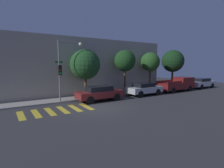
# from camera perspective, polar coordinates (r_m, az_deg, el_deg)

# --- Properties ---
(ground_plane) EXTENTS (60.00, 60.00, 0.00)m
(ground_plane) POSITION_cam_1_polar(r_m,az_deg,el_deg) (14.70, -5.14, -7.68)
(ground_plane) COLOR #333335
(sidewalk) EXTENTS (26.00, 2.03, 0.14)m
(sidewalk) POSITION_cam_1_polar(r_m,az_deg,el_deg) (18.44, -11.20, -4.65)
(sidewalk) COLOR gray
(sidewalk) RESTS_ON ground
(building_row) EXTENTS (26.00, 6.00, 6.56)m
(building_row) POSITION_cam_1_polar(r_m,az_deg,el_deg) (22.28, -15.54, 5.45)
(building_row) COLOR #A89E8E
(building_row) RESTS_ON ground
(crosswalk) EXTENTS (5.40, 2.60, 0.00)m
(crosswalk) POSITION_cam_1_polar(r_m,az_deg,el_deg) (14.37, -17.63, -8.28)
(crosswalk) COLOR gold
(crosswalk) RESTS_ON ground
(traffic_light_pole) EXTENTS (2.64, 0.56, 5.75)m
(traffic_light_pole) POSITION_cam_1_polar(r_m,az_deg,el_deg) (16.81, -15.22, 6.49)
(traffic_light_pole) COLOR slate
(traffic_light_pole) RESTS_ON ground
(sedan_near_corner) EXTENTS (4.60, 1.75, 1.48)m
(sedan_near_corner) POSITION_cam_1_polar(r_m,az_deg,el_deg) (17.03, -4.02, -2.96)
(sedan_near_corner) COLOR maroon
(sedan_near_corner) RESTS_ON ground
(sedan_middle) EXTENTS (4.26, 1.86, 1.45)m
(sedan_middle) POSITION_cam_1_polar(r_m,az_deg,el_deg) (20.42, 10.47, -1.51)
(sedan_middle) COLOR #B7BABF
(sedan_middle) RESTS_ON ground
(pickup_truck) EXTENTS (5.47, 2.03, 1.83)m
(pickup_truck) POSITION_cam_1_polar(r_m,az_deg,el_deg) (24.82, 20.58, -0.06)
(pickup_truck) COLOR maroon
(pickup_truck) RESTS_ON ground
(sedan_far_end) EXTENTS (4.58, 1.85, 1.50)m
(sedan_far_end) POSITION_cam_1_polar(r_m,az_deg,el_deg) (29.54, 27.20, 0.37)
(sedan_far_end) COLOR silver
(sedan_far_end) RESTS_ON ground
(tree_near_corner) EXTENTS (3.12, 3.12, 5.12)m
(tree_near_corner) POSITION_cam_1_polar(r_m,az_deg,el_deg) (18.28, -8.76, 6.28)
(tree_near_corner) COLOR brown
(tree_near_corner) RESTS_ON ground
(tree_midblock) EXTENTS (2.55, 2.55, 5.28)m
(tree_midblock) POSITION_cam_1_polar(r_m,az_deg,el_deg) (20.87, 4.24, 7.54)
(tree_midblock) COLOR #4C3823
(tree_midblock) RESTS_ON ground
(tree_far_end) EXTENTS (2.50, 2.50, 5.14)m
(tree_far_end) POSITION_cam_1_polar(r_m,az_deg,el_deg) (23.57, 12.36, 6.98)
(tree_far_end) COLOR #4C3823
(tree_far_end) RESTS_ON ground
(tree_behind_truck) EXTENTS (3.17, 3.17, 5.63)m
(tree_behind_truck) POSITION_cam_1_polar(r_m,az_deg,el_deg) (26.94, 19.24, 7.05)
(tree_behind_truck) COLOR brown
(tree_behind_truck) RESTS_ON ground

